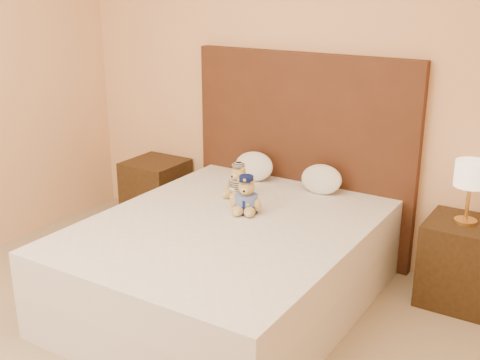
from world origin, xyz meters
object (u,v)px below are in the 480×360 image
(nightstand_left, at_px, (156,192))
(nightstand_right, at_px, (460,262))
(pillow_left, at_px, (254,165))
(pillow_right, at_px, (321,178))
(teddy_prisoner, at_px, (239,181))
(lamp, at_px, (471,177))
(teddy_police, at_px, (246,195))
(bed, at_px, (228,263))

(nightstand_left, bearing_deg, nightstand_right, 0.00)
(pillow_left, height_order, pillow_right, pillow_left)
(nightstand_right, bearing_deg, teddy_prisoner, -165.99)
(teddy_prisoner, bearing_deg, lamp, 26.25)
(lamp, relative_size, teddy_police, 1.61)
(lamp, bearing_deg, nightstand_right, 0.00)
(lamp, bearing_deg, teddy_police, -154.90)
(nightstand_left, bearing_deg, pillow_left, 1.82)
(nightstand_right, height_order, pillow_left, pillow_left)
(nightstand_left, xyz_separation_m, teddy_police, (1.25, -0.58, 0.40))
(teddy_police, xyz_separation_m, pillow_right, (0.25, 0.61, -0.02))
(teddy_police, height_order, pillow_left, teddy_police)
(bed, xyz_separation_m, nightstand_right, (1.25, 0.80, -0.00))
(teddy_prisoner, height_order, pillow_left, teddy_prisoner)
(bed, height_order, pillow_left, pillow_left)
(nightstand_left, distance_m, lamp, 2.56)
(teddy_police, height_order, teddy_prisoner, teddy_police)
(pillow_left, bearing_deg, bed, -69.70)
(teddy_prisoner, bearing_deg, pillow_right, 53.46)
(nightstand_left, relative_size, teddy_police, 2.22)
(bed, height_order, pillow_right, pillow_right)
(nightstand_left, bearing_deg, lamp, 0.00)
(bed, bearing_deg, pillow_left, 110.30)
(lamp, relative_size, pillow_left, 1.25)
(nightstand_right, bearing_deg, nightstand_left, 180.00)
(lamp, relative_size, pillow_right, 1.30)
(bed, relative_size, nightstand_left, 3.64)
(lamp, height_order, pillow_left, lamp)
(nightstand_left, xyz_separation_m, pillow_left, (0.94, 0.03, 0.39))
(nightstand_left, bearing_deg, pillow_right, 1.15)
(teddy_police, distance_m, pillow_right, 0.66)
(teddy_prisoner, relative_size, pillow_right, 0.77)
(bed, distance_m, pillow_left, 0.97)
(teddy_prisoner, relative_size, pillow_left, 0.73)
(teddy_police, bearing_deg, nightstand_right, 7.63)
(bed, xyz_separation_m, pillow_left, (-0.31, 0.83, 0.39))
(teddy_prisoner, height_order, pillow_right, teddy_prisoner)
(pillow_left, bearing_deg, pillow_right, 0.00)
(teddy_prisoner, xyz_separation_m, pillow_left, (-0.11, 0.39, -0.00))
(lamp, height_order, teddy_prisoner, lamp)
(pillow_right, bearing_deg, pillow_left, 180.00)
(nightstand_left, relative_size, lamp, 1.38)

